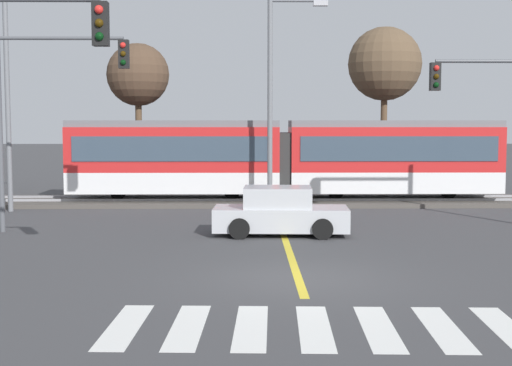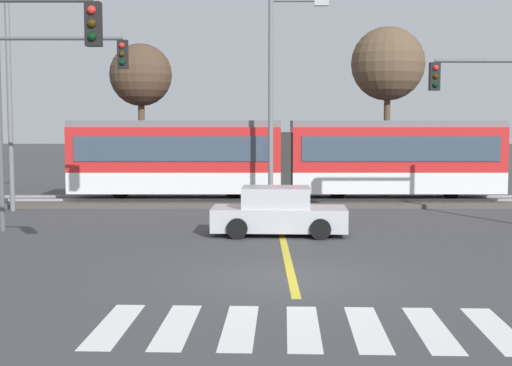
{
  "view_description": "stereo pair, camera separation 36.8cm",
  "coord_description": "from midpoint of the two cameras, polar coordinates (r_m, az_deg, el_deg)",
  "views": [
    {
      "loc": [
        -1.18,
        -15.91,
        3.55
      ],
      "look_at": [
        -0.86,
        6.75,
        1.6
      ],
      "focal_mm": 50.0,
      "sensor_mm": 36.0,
      "label": 1
    },
    {
      "loc": [
        -0.82,
        -15.91,
        3.55
      ],
      "look_at": [
        -0.86,
        6.75,
        1.6
      ],
      "focal_mm": 50.0,
      "sensor_mm": 36.0,
      "label": 2
    }
  ],
  "objects": [
    {
      "name": "ground_plane",
      "position": [
        16.33,
        2.74,
        -7.64
      ],
      "size": [
        200.0,
        200.0,
        0.0
      ],
      "primitive_type": "plane",
      "color": "#3D3D3F"
    },
    {
      "name": "track_bed",
      "position": [
        31.13,
        1.04,
        -1.47
      ],
      "size": [
        120.0,
        4.0,
        0.18
      ],
      "primitive_type": "cube",
      "color": "#4C4742",
      "rests_on": "ground"
    },
    {
      "name": "rail_near",
      "position": [
        30.4,
        1.08,
        -1.36
      ],
      "size": [
        120.0,
        0.08,
        0.1
      ],
      "primitive_type": "cube",
      "color": "#939399",
      "rests_on": "track_bed"
    },
    {
      "name": "rail_far",
      "position": [
        31.83,
        0.99,
        -1.07
      ],
      "size": [
        120.0,
        0.08,
        0.1
      ],
      "primitive_type": "cube",
      "color": "#939399",
      "rests_on": "track_bed"
    },
    {
      "name": "light_rail_tram",
      "position": [
        30.99,
        1.91,
        2.14
      ],
      "size": [
        18.5,
        2.64,
        3.43
      ],
      "color": "silver",
      "rests_on": "track_bed"
    },
    {
      "name": "crosswalk_stripe_0",
      "position": [
        12.88,
        -11.27,
        -11.16
      ],
      "size": [
        0.67,
        2.82,
        0.01
      ],
      "primitive_type": "cube",
      "rotation": [
        0.0,
        0.0,
        -0.04
      ],
      "color": "silver",
      "rests_on": "ground"
    },
    {
      "name": "crosswalk_stripe_1",
      "position": [
        12.69,
        -6.32,
        -11.34
      ],
      "size": [
        0.67,
        2.82,
        0.01
      ],
      "primitive_type": "cube",
      "rotation": [
        0.0,
        0.0,
        -0.04
      ],
      "color": "silver",
      "rests_on": "ground"
    },
    {
      "name": "crosswalk_stripe_2",
      "position": [
        12.59,
        -1.26,
        -11.44
      ],
      "size": [
        0.67,
        2.82,
        0.01
      ],
      "primitive_type": "cube",
      "rotation": [
        0.0,
        0.0,
        -0.04
      ],
      "color": "silver",
      "rests_on": "ground"
    },
    {
      "name": "crosswalk_stripe_3",
      "position": [
        12.59,
        3.85,
        -11.45
      ],
      "size": [
        0.67,
        2.82,
        0.01
      ],
      "primitive_type": "cube",
      "rotation": [
        0.0,
        0.0,
        -0.04
      ],
      "color": "silver",
      "rests_on": "ground"
    },
    {
      "name": "crosswalk_stripe_4",
      "position": [
        12.68,
        8.93,
        -11.38
      ],
      "size": [
        0.67,
        2.82,
        0.01
      ],
      "primitive_type": "cube",
      "rotation": [
        0.0,
        0.0,
        -0.04
      ],
      "color": "silver",
      "rests_on": "ground"
    },
    {
      "name": "crosswalk_stripe_5",
      "position": [
        12.87,
        13.88,
        -11.22
      ],
      "size": [
        0.67,
        2.82,
        0.01
      ],
      "primitive_type": "cube",
      "rotation": [
        0.0,
        0.0,
        -0.04
      ],
      "color": "silver",
      "rests_on": "ground"
    },
    {
      "name": "crosswalk_stripe_6",
      "position": [
        13.14,
        18.66,
        -10.99
      ],
      "size": [
        0.67,
        2.82,
        0.01
      ],
      "primitive_type": "cube",
      "rotation": [
        0.0,
        0.0,
        -0.04
      ],
      "color": "silver",
      "rests_on": "ground"
    },
    {
      "name": "lane_centre_line",
      "position": [
        21.79,
        1.84,
        -4.45
      ],
      "size": [
        0.2,
        14.88,
        0.01
      ],
      "primitive_type": "cube",
      "color": "gold",
      "rests_on": "ground"
    },
    {
      "name": "sedan_crossing",
      "position": [
        22.39,
        1.48,
        -2.4
      ],
      "size": [
        4.27,
        2.06,
        1.52
      ],
      "color": "#B7BABF",
      "rests_on": "ground"
    },
    {
      "name": "traffic_light_mid_left",
      "position": [
        23.9,
        -17.18,
        6.7
      ],
      "size": [
        4.25,
        0.38,
        6.6
      ],
      "color": "#515459",
      "rests_on": "ground"
    },
    {
      "name": "street_lamp_west",
      "position": [
        29.82,
        -19.3,
        7.78
      ],
      "size": [
        2.14,
        0.28,
        9.2
      ],
      "color": "slate",
      "rests_on": "ground"
    },
    {
      "name": "street_lamp_centre",
      "position": [
        28.23,
        1.21,
        7.5
      ],
      "size": [
        2.34,
        0.28,
        8.45
      ],
      "color": "slate",
      "rests_on": "ground"
    },
    {
      "name": "bare_tree_west",
      "position": [
        35.67,
        -9.72,
        8.44
      ],
      "size": [
        3.05,
        3.05,
        7.38
      ],
      "color": "brown",
      "rests_on": "ground"
    },
    {
      "name": "bare_tree_east",
      "position": [
        36.52,
        9.97,
        9.31
      ],
      "size": [
        3.67,
        3.67,
        8.27
      ],
      "color": "brown",
      "rests_on": "ground"
    }
  ]
}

